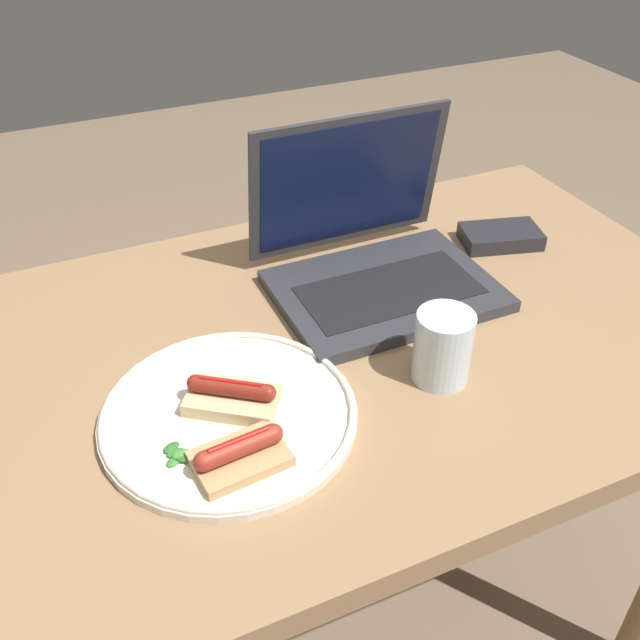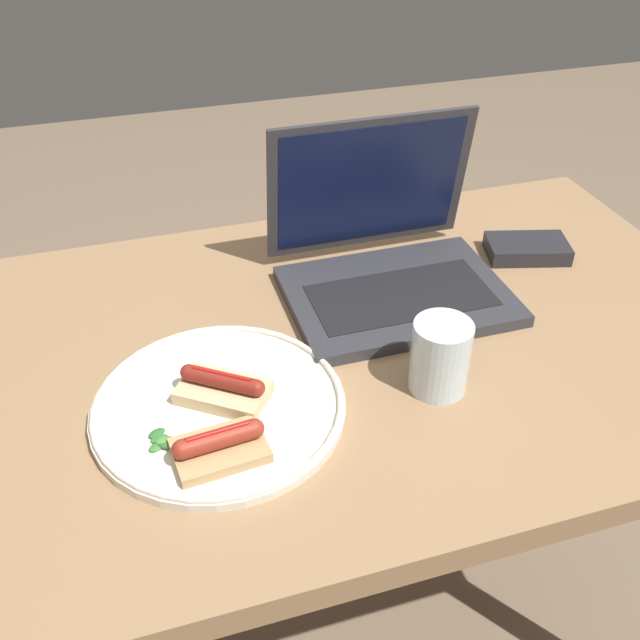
% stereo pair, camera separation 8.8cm
% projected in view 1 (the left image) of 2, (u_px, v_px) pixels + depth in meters
% --- Properties ---
extents(ground_plane, '(6.00, 6.00, 0.00)m').
position_uv_depth(ground_plane, '(336.00, 635.00, 1.40)').
color(ground_plane, '#75604C').
extents(desk, '(1.12, 0.69, 0.75)m').
position_uv_depth(desk, '(342.00, 389.00, 1.02)').
color(desk, '#93704C').
rests_on(desk, ground_plane).
extents(laptop, '(0.31, 0.26, 0.23)m').
position_uv_depth(laptop, '(374.00, 259.00, 1.03)').
color(laptop, '#2D2D33').
rests_on(laptop, desk).
extents(plate, '(0.30, 0.30, 0.02)m').
position_uv_depth(plate, '(229.00, 414.00, 0.82)').
color(plate, silver).
rests_on(plate, desk).
extents(sausage_toast_left, '(0.12, 0.11, 0.04)m').
position_uv_depth(sausage_toast_left, '(232.00, 396.00, 0.82)').
color(sausage_toast_left, '#D6B784').
rests_on(sausage_toast_left, plate).
extents(sausage_toast_middle, '(0.10, 0.08, 0.04)m').
position_uv_depth(sausage_toast_middle, '(240.00, 454.00, 0.75)').
color(sausage_toast_middle, tan).
rests_on(sausage_toast_middle, plate).
extents(salad_pile, '(0.04, 0.04, 0.01)m').
position_uv_depth(salad_pile, '(182.00, 455.00, 0.76)').
color(salad_pile, '#2D662D').
rests_on(salad_pile, plate).
extents(drinking_glass, '(0.07, 0.07, 0.09)m').
position_uv_depth(drinking_glass, '(443.00, 347.00, 0.86)').
color(drinking_glass, silver).
rests_on(drinking_glass, desk).
extents(external_drive, '(0.14, 0.10, 0.03)m').
position_uv_depth(external_drive, '(501.00, 236.00, 1.14)').
color(external_drive, '#232328').
rests_on(external_drive, desk).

